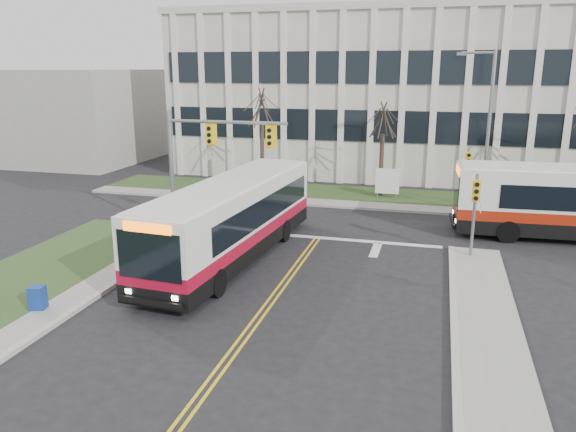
# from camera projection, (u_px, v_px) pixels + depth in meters

# --- Properties ---
(ground) EXTENTS (120.00, 120.00, 0.00)m
(ground) POSITION_uv_depth(u_px,v_px,m) (270.00, 302.00, 20.29)
(ground) COLOR black
(ground) RESTS_ON ground
(sidewalk_west) EXTENTS (1.20, 26.00, 0.14)m
(sidewalk_west) POSITION_uv_depth(u_px,v_px,m) (7.00, 339.00, 17.36)
(sidewalk_west) COLOR #9E9B93
(sidewalk_west) RESTS_ON ground
(sidewalk_east) EXTENTS (2.00, 26.00, 0.14)m
(sidewalk_east) POSITION_uv_depth(u_px,v_px,m) (504.00, 412.00, 13.72)
(sidewalk_east) COLOR #9E9B93
(sidewalk_east) RESTS_ON ground
(sidewalk_cross) EXTENTS (44.00, 1.60, 0.14)m
(sidewalk_cross) POSITION_uv_depth(u_px,v_px,m) (425.00, 209.00, 33.19)
(sidewalk_cross) COLOR #9E9B93
(sidewalk_cross) RESTS_ON ground
(building_lawn) EXTENTS (44.00, 5.00, 0.12)m
(building_lawn) POSITION_uv_depth(u_px,v_px,m) (427.00, 199.00, 35.81)
(building_lawn) COLOR #314D21
(building_lawn) RESTS_ON ground
(office_building) EXTENTS (40.00, 16.00, 12.00)m
(office_building) POSITION_uv_depth(u_px,v_px,m) (436.00, 95.00, 45.47)
(office_building) COLOR silver
(office_building) RESTS_ON ground
(building_annex) EXTENTS (12.00, 12.00, 8.00)m
(building_annex) POSITION_uv_depth(u_px,v_px,m) (76.00, 116.00, 50.05)
(building_annex) COLOR #9E9B93
(building_annex) RESTS_ON ground
(mast_arm_signal) EXTENTS (6.11, 0.38, 6.20)m
(mast_arm_signal) POSITION_uv_depth(u_px,v_px,m) (202.00, 151.00, 27.28)
(mast_arm_signal) COLOR slate
(mast_arm_signal) RESTS_ON ground
(signal_pole_near) EXTENTS (0.34, 0.39, 3.80)m
(signal_pole_near) POSITION_uv_depth(u_px,v_px,m) (475.00, 204.00, 24.27)
(signal_pole_near) COLOR slate
(signal_pole_near) RESTS_ON ground
(signal_pole_far) EXTENTS (0.34, 0.39, 3.80)m
(signal_pole_far) POSITION_uv_depth(u_px,v_px,m) (467.00, 170.00, 32.20)
(signal_pole_far) COLOR slate
(signal_pole_far) RESTS_ON ground
(streetlight) EXTENTS (2.15, 0.25, 9.20)m
(streetlight) POSITION_uv_depth(u_px,v_px,m) (486.00, 122.00, 32.04)
(streetlight) COLOR slate
(streetlight) RESTS_ON ground
(directory_sign) EXTENTS (1.50, 0.12, 2.00)m
(directory_sign) POSITION_uv_depth(u_px,v_px,m) (387.00, 182.00, 35.68)
(directory_sign) COLOR slate
(directory_sign) RESTS_ON ground
(tree_left) EXTENTS (1.80, 1.80, 7.70)m
(tree_left) POSITION_uv_depth(u_px,v_px,m) (262.00, 109.00, 37.17)
(tree_left) COLOR #42352B
(tree_left) RESTS_ON ground
(tree_mid) EXTENTS (1.80, 1.80, 6.82)m
(tree_mid) POSITION_uv_depth(u_px,v_px,m) (383.00, 122.00, 35.50)
(tree_mid) COLOR #42352B
(tree_mid) RESTS_ON ground
(bus_main) EXTENTS (3.77, 12.98, 3.41)m
(bus_main) POSITION_uv_depth(u_px,v_px,m) (232.00, 222.00, 24.46)
(bus_main) COLOR silver
(bus_main) RESTS_ON ground
(newspaper_box_blue) EXTENTS (0.58, 0.54, 0.95)m
(newspaper_box_blue) POSITION_uv_depth(u_px,v_px,m) (38.00, 299.00, 19.34)
(newspaper_box_blue) COLOR navy
(newspaper_box_blue) RESTS_ON ground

